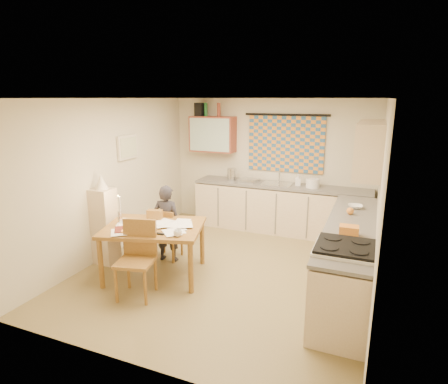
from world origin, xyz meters
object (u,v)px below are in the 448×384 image
at_px(counter_back, 280,209).
at_px(shelf_stand, 105,226).
at_px(stove, 342,287).
at_px(chair_far, 168,243).
at_px(person, 167,223).
at_px(dining_table, 155,250).
at_px(counter_right, 349,257).

distance_m(counter_back, shelf_stand, 3.23).
relative_size(stove, chair_far, 1.18).
bearing_deg(person, counter_back, -128.56).
xyz_separation_m(stove, chair_far, (-2.73, 0.87, -0.23)).
bearing_deg(stove, person, 163.24).
bearing_deg(dining_table, stove, -22.63).
relative_size(counter_back, counter_right, 1.12).
distance_m(counter_right, shelf_stand, 3.59).
relative_size(dining_table, chair_far, 1.90).
bearing_deg(stove, counter_right, 90.00).
distance_m(dining_table, shelf_stand, 0.97).
bearing_deg(shelf_stand, person, 27.37).
height_order(counter_right, person, person).
bearing_deg(person, chair_far, -63.84).
distance_m(counter_back, person, 2.37).
bearing_deg(counter_right, person, -177.25).
bearing_deg(counter_back, stove, -63.35).
xyz_separation_m(stove, person, (-2.70, 0.81, 0.12)).
bearing_deg(counter_back, dining_table, -115.68).
distance_m(person, shelf_stand, 0.95).
relative_size(chair_far, shelf_stand, 0.70).
xyz_separation_m(chair_far, person, (0.04, -0.06, 0.35)).
relative_size(counter_right, dining_table, 1.87).
bearing_deg(shelf_stand, stove, -6.06).
height_order(counter_back, dining_table, counter_back).
height_order(stove, dining_table, stove).
xyz_separation_m(counter_back, shelf_stand, (-2.14, -2.41, 0.14)).
relative_size(stove, person, 0.80).
height_order(person, shelf_stand, person).
height_order(chair_far, shelf_stand, shelf_stand).
bearing_deg(chair_far, dining_table, 99.04).
bearing_deg(stove, dining_table, 173.57).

